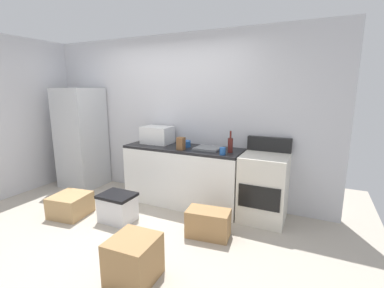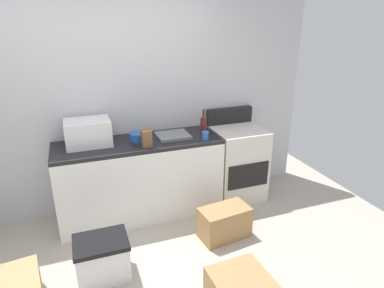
# 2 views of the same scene
# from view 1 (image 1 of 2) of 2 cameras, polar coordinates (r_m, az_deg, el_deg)

# --- Properties ---
(ground_plane) EXTENTS (6.00, 6.00, 0.00)m
(ground_plane) POSITION_cam_1_polar(r_m,az_deg,el_deg) (3.59, -15.63, -18.13)
(ground_plane) COLOR #B2A899
(wall_back) EXTENTS (5.00, 0.10, 2.60)m
(wall_back) POSITION_cam_1_polar(r_m,az_deg,el_deg) (4.43, -3.32, 5.67)
(wall_back) COLOR silver
(wall_back) RESTS_ON ground_plane
(kitchen_counter) EXTENTS (1.80, 0.60, 0.90)m
(kitchen_counter) POSITION_cam_1_polar(r_m,az_deg,el_deg) (4.16, -1.86, -6.69)
(kitchen_counter) COLOR white
(kitchen_counter) RESTS_ON ground_plane
(refrigerator) EXTENTS (0.68, 0.66, 1.78)m
(refrigerator) POSITION_cam_1_polar(r_m,az_deg,el_deg) (5.26, -22.44, 1.22)
(refrigerator) COLOR silver
(refrigerator) RESTS_ON ground_plane
(stove_oven) EXTENTS (0.60, 0.61, 1.10)m
(stove_oven) POSITION_cam_1_polar(r_m,az_deg,el_deg) (3.79, 15.00, -8.70)
(stove_oven) COLOR silver
(stove_oven) RESTS_ON ground_plane
(microwave) EXTENTS (0.46, 0.34, 0.27)m
(microwave) POSITION_cam_1_polar(r_m,az_deg,el_deg) (4.33, -7.37, 1.92)
(microwave) COLOR white
(microwave) RESTS_ON kitchen_counter
(sink_basin) EXTENTS (0.36, 0.32, 0.03)m
(sink_basin) POSITION_cam_1_polar(r_m,az_deg,el_deg) (3.89, 3.45, -0.90)
(sink_basin) COLOR slate
(sink_basin) RESTS_ON kitchen_counter
(wine_bottle) EXTENTS (0.07, 0.07, 0.30)m
(wine_bottle) POSITION_cam_1_polar(r_m,az_deg,el_deg) (3.71, 8.15, -0.12)
(wine_bottle) COLOR #591E19
(wine_bottle) RESTS_ON kitchen_counter
(coffee_mug) EXTENTS (0.08, 0.08, 0.10)m
(coffee_mug) POSITION_cam_1_polar(r_m,az_deg,el_deg) (3.57, 6.52, -1.51)
(coffee_mug) COLOR #2659A5
(coffee_mug) RESTS_ON kitchen_counter
(knife_block) EXTENTS (0.10, 0.10, 0.18)m
(knife_block) POSITION_cam_1_polar(r_m,az_deg,el_deg) (3.84, -2.37, 0.09)
(knife_block) COLOR brown
(knife_block) RESTS_ON kitchen_counter
(mixing_bowl) EXTENTS (0.19, 0.19, 0.09)m
(mixing_bowl) POSITION_cam_1_polar(r_m,az_deg,el_deg) (4.05, -1.63, 0.05)
(mixing_bowl) COLOR #2659A5
(mixing_bowl) RESTS_ON kitchen_counter
(cardboard_box_large) EXTENTS (0.52, 0.53, 0.30)m
(cardboard_box_large) POSITION_cam_1_polar(r_m,az_deg,el_deg) (4.25, -24.41, -11.71)
(cardboard_box_large) COLOR tan
(cardboard_box_large) RESTS_ON ground_plane
(cardboard_box_medium) EXTENTS (0.54, 0.35, 0.33)m
(cardboard_box_medium) POSITION_cam_1_polar(r_m,az_deg,el_deg) (3.38, 3.45, -16.46)
(cardboard_box_medium) COLOR #A37A4C
(cardboard_box_medium) RESTS_ON ground_plane
(cardboard_box_small) EXTENTS (0.44, 0.45, 0.42)m
(cardboard_box_small) POSITION_cam_1_polar(r_m,az_deg,el_deg) (2.76, -12.30, -22.81)
(cardboard_box_small) COLOR #A37A4C
(cardboard_box_small) RESTS_ON ground_plane
(storage_bin) EXTENTS (0.46, 0.36, 0.38)m
(storage_bin) POSITION_cam_1_polar(r_m,az_deg,el_deg) (3.85, -15.51, -12.83)
(storage_bin) COLOR silver
(storage_bin) RESTS_ON ground_plane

